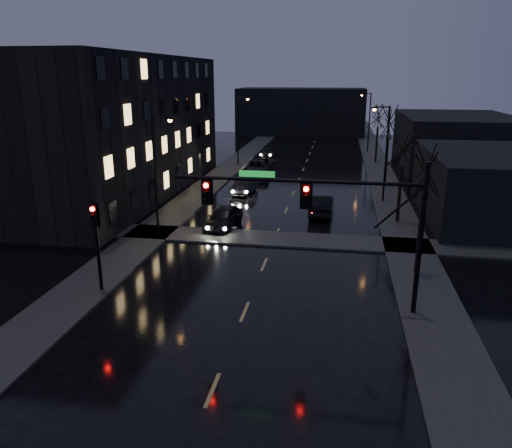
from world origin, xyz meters
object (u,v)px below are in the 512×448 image
at_px(oncoming_car_b, 244,186).
at_px(oncoming_car_c, 258,168).
at_px(oncoming_car_d, 268,152).
at_px(lead_car, 321,205).
at_px(oncoming_car_a, 224,218).

distance_m(oncoming_car_b, oncoming_car_c, 8.35).
relative_size(oncoming_car_b, oncoming_car_c, 0.73).
relative_size(oncoming_car_d, lead_car, 0.92).
relative_size(oncoming_car_b, oncoming_car_d, 0.97).
xyz_separation_m(oncoming_car_a, oncoming_car_c, (-0.66, 19.07, 0.04)).
bearing_deg(lead_car, oncoming_car_b, -39.07).
distance_m(oncoming_car_c, lead_car, 16.24).
height_order(oncoming_car_b, lead_car, lead_car).
distance_m(oncoming_car_b, oncoming_car_d, 20.67).
relative_size(oncoming_car_a, oncoming_car_d, 1.04).
bearing_deg(oncoming_car_a, oncoming_car_d, 98.54).
xyz_separation_m(oncoming_car_b, lead_car, (7.22, -6.15, 0.08)).
xyz_separation_m(oncoming_car_c, oncoming_car_d, (-0.69, 12.30, -0.18)).
distance_m(oncoming_car_b, lead_car, 9.48).
height_order(oncoming_car_c, oncoming_car_d, oncoming_car_c).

